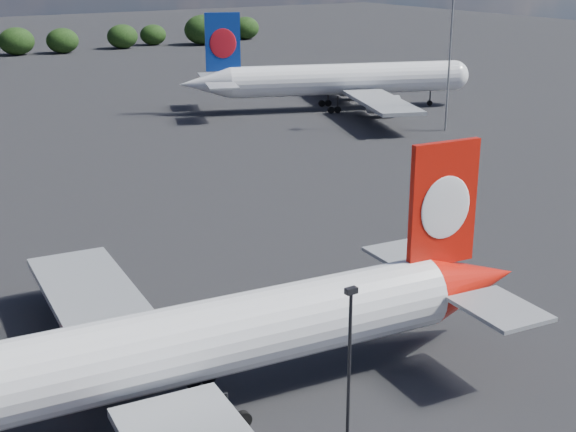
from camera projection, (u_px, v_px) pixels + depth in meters
qantas_airliner at (202, 342)px, 44.99m from camera, size 43.44×41.35×14.17m
china_southern_airliner at (335, 80)px, 132.42m from camera, size 47.91×46.05×16.10m
apron_lamp_post at (348, 392)px, 36.00m from camera, size 0.55×0.30×11.47m
floodlight_mast_near at (452, 22)px, 113.39m from camera, size 1.60×1.60×24.64m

